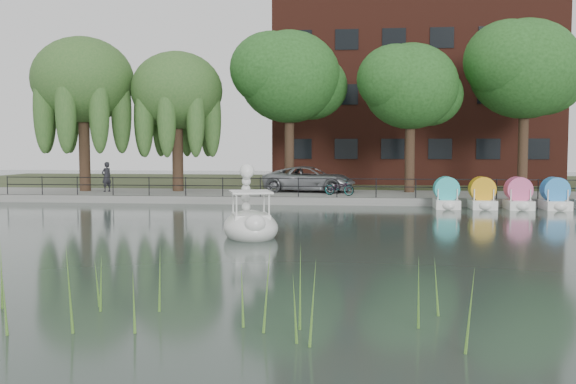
% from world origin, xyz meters
% --- Properties ---
extents(ground_plane, '(120.00, 120.00, 0.00)m').
position_xyz_m(ground_plane, '(0.00, 0.00, 0.00)').
color(ground_plane, '#3B4A43').
extents(promenade, '(40.00, 6.00, 0.40)m').
position_xyz_m(promenade, '(0.00, 16.00, 0.20)').
color(promenade, gray).
rests_on(promenade, ground_plane).
extents(kerb, '(40.00, 0.25, 0.40)m').
position_xyz_m(kerb, '(0.00, 13.05, 0.20)').
color(kerb, gray).
rests_on(kerb, ground_plane).
extents(land_strip, '(60.00, 22.00, 0.36)m').
position_xyz_m(land_strip, '(0.00, 30.00, 0.18)').
color(land_strip, '#47512D').
rests_on(land_strip, ground_plane).
extents(railing, '(32.00, 0.05, 1.00)m').
position_xyz_m(railing, '(0.00, 13.25, 1.15)').
color(railing, black).
rests_on(railing, promenade).
extents(apartment_building, '(20.00, 10.07, 18.00)m').
position_xyz_m(apartment_building, '(7.00, 29.97, 9.36)').
color(apartment_building, '#4C1E16').
rests_on(apartment_building, land_strip).
extents(willow_left, '(5.88, 5.88, 9.01)m').
position_xyz_m(willow_left, '(-13.00, 16.50, 6.87)').
color(willow_left, '#473323').
rests_on(willow_left, promenade).
extents(willow_mid, '(5.32, 5.32, 8.15)m').
position_xyz_m(willow_mid, '(-7.50, 17.00, 6.25)').
color(willow_mid, '#473323').
rests_on(willow_mid, promenade).
extents(broadleaf_center, '(6.00, 6.00, 9.25)m').
position_xyz_m(broadleaf_center, '(-1.00, 18.00, 7.06)').
color(broadleaf_center, '#473323').
rests_on(broadleaf_center, promenade).
extents(broadleaf_right, '(5.40, 5.40, 8.32)m').
position_xyz_m(broadleaf_right, '(6.00, 17.50, 6.39)').
color(broadleaf_right, '#473323').
rests_on(broadleaf_right, promenade).
extents(broadleaf_far, '(6.30, 6.30, 9.71)m').
position_xyz_m(broadleaf_far, '(12.50, 18.50, 7.40)').
color(broadleaf_far, '#473323').
rests_on(broadleaf_far, promenade).
extents(minivan, '(3.59, 6.39, 1.69)m').
position_xyz_m(minivan, '(0.28, 17.05, 1.24)').
color(minivan, gray).
rests_on(minivan, promenade).
extents(bicycle, '(1.24, 1.82, 1.00)m').
position_xyz_m(bicycle, '(2.08, 14.52, 0.90)').
color(bicycle, gray).
rests_on(bicycle, promenade).
extents(pedestrian, '(0.78, 0.86, 1.98)m').
position_xyz_m(pedestrian, '(-11.42, 15.86, 1.39)').
color(pedestrian, black).
rests_on(pedestrian, promenade).
extents(swan_boat, '(2.53, 3.23, 2.41)m').
position_xyz_m(swan_boat, '(-0.43, 1.09, 0.53)').
color(swan_boat, white).
rests_on(swan_boat, ground_plane).
extents(pedal_boat_row, '(9.65, 1.70, 1.40)m').
position_xyz_m(pedal_boat_row, '(11.62, 12.05, 0.61)').
color(pedal_boat_row, white).
rests_on(pedal_boat_row, ground_plane).
extents(reed_bank, '(24.00, 2.40, 1.20)m').
position_xyz_m(reed_bank, '(2.00, -9.50, 0.60)').
color(reed_bank, '#669938').
rests_on(reed_bank, ground_plane).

